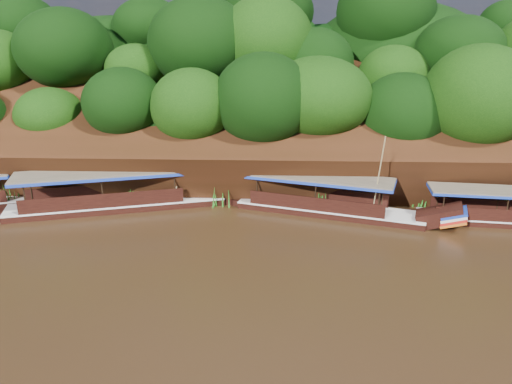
% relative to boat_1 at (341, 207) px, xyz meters
% --- Properties ---
extents(ground, '(160.00, 160.00, 0.00)m').
position_rel_boat_1_xyz_m(ground, '(-1.92, -8.08, -0.58)').
color(ground, black).
rests_on(ground, ground).
extents(riverbank, '(120.00, 30.06, 19.40)m').
position_rel_boat_1_xyz_m(riverbank, '(-1.93, 14.65, 1.31)').
color(riverbank, black).
rests_on(riverbank, ground).
extents(boat_1, '(14.65, 6.34, 6.29)m').
position_rel_boat_1_xyz_m(boat_1, '(0.00, 0.00, 0.00)').
color(boat_1, black).
rests_on(boat_1, ground).
extents(boat_2, '(17.14, 7.04, 6.20)m').
position_rel_boat_1_xyz_m(boat_2, '(-14.37, 0.90, 0.04)').
color(boat_2, black).
rests_on(boat_2, ground).
extents(reeds, '(50.02, 2.38, 2.09)m').
position_rel_boat_1_xyz_m(reeds, '(-5.70, 1.57, 0.32)').
color(reeds, '#26721C').
rests_on(reeds, ground).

